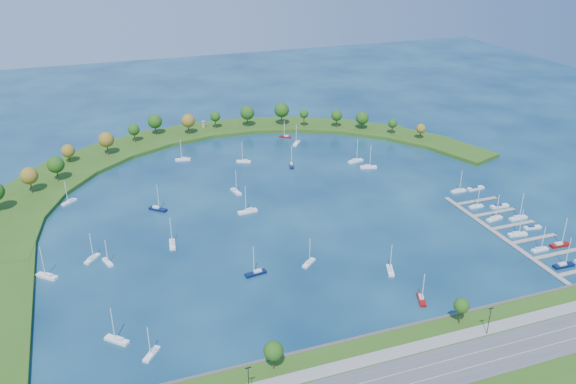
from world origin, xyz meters
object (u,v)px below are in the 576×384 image
object	(u,v)px
harbor_tower	(203,124)
moored_boat_20	(291,165)
moored_boat_4	(158,208)
docked_boat_3	(560,244)
moored_boat_15	(285,136)
docked_boat_5	(532,227)
moored_boat_6	(390,270)
docked_boat_7	(518,217)
moored_boat_7	(355,160)
moored_boat_9	(368,166)
moored_boat_3	(107,261)
moored_boat_10	(117,339)
moored_boat_2	(172,244)
moored_boat_5	(236,191)
docked_boat_2	(540,249)
docked_boat_4	(517,234)
moored_boat_12	(309,262)
moored_boat_13	(69,201)
docked_boat_6	(494,218)
moored_boat_18	(152,353)
docked_boat_0	(564,265)
dock_system	(515,233)
docked_boat_9	(499,206)
docked_boat_8	(476,206)
moored_boat_17	(183,159)
moored_boat_1	(47,275)
moored_boat_11	(92,258)
moored_boat_0	(421,299)
docked_boat_10	(458,190)
moored_boat_19	(248,211)
docked_boat_11	(475,188)
moored_boat_8	(256,272)
moored_boat_16	(244,161)

from	to	relation	value
harbor_tower	moored_boat_20	size ratio (longest dim) A/B	0.36
moored_boat_4	docked_boat_3	xyz separation A→B (m)	(152.22, -90.55, -0.01)
moored_boat_15	docked_boat_5	size ratio (longest dim) A/B	1.35
moored_boat_6	docked_boat_7	xyz separation A→B (m)	(75.91, 19.20, 0.04)
moored_boat_7	docked_boat_3	distance (m)	120.31
moored_boat_9	moored_boat_15	xyz separation A→B (m)	(-25.99, 62.33, -0.06)
moored_boat_3	moored_boat_10	bearing A→B (deg)	-18.31
moored_boat_2	moored_boat_5	bearing A→B (deg)	-34.79
docked_boat_2	docked_boat_4	bearing A→B (deg)	90.10
moored_boat_12	docked_boat_2	size ratio (longest dim) A/B	1.01
moored_boat_13	docked_boat_6	bearing A→B (deg)	114.12
moored_boat_7	moored_boat_10	bearing A→B (deg)	-151.35
moored_boat_18	docked_boat_0	distance (m)	158.73
dock_system	moored_boat_13	bearing A→B (deg)	151.48
moored_boat_6	docked_boat_5	distance (m)	76.53
moored_boat_4	moored_boat_13	distance (m)	44.72
docked_boat_3	docked_boat_9	bearing A→B (deg)	92.58
docked_boat_8	moored_boat_17	bearing A→B (deg)	137.37
moored_boat_1	docked_boat_3	distance (m)	205.76
docked_boat_4	docked_boat_6	bearing A→B (deg)	98.56
moored_boat_4	moored_boat_17	xyz separation A→B (m)	(22.88, 58.62, -0.02)
moored_boat_10	moored_boat_11	distance (m)	55.29
moored_boat_0	moored_boat_10	bearing A→B (deg)	-76.07
docked_boat_5	docked_boat_0	bearing A→B (deg)	-100.22
moored_boat_13	docked_boat_6	xyz separation A→B (m)	(180.51, -83.84, 0.02)
moored_boat_1	moored_boat_15	bearing A→B (deg)	-98.12
moored_boat_9	moored_boat_20	distance (m)	42.16
moored_boat_5	docked_boat_7	distance (m)	133.43
docked_boat_9	docked_boat_10	distance (m)	22.80
moored_boat_17	docked_boat_9	distance (m)	169.96
moored_boat_19	moored_boat_3	bearing A→B (deg)	14.73
docked_boat_2	docked_boat_9	distance (m)	40.40
docked_boat_4	docked_boat_7	size ratio (longest dim) A/B	0.95
dock_system	moored_boat_18	xyz separation A→B (m)	(-158.50, -25.57, 0.53)
moored_boat_19	moored_boat_1	bearing A→B (deg)	11.55
harbor_tower	moored_boat_9	distance (m)	116.79
dock_system	docked_boat_4	size ratio (longest dim) A/B	6.67
docked_boat_4	docked_boat_5	distance (m)	10.91
moored_boat_18	moored_boat_19	world-z (taller)	moored_boat_19
docked_boat_8	docked_boat_10	size ratio (longest dim) A/B	0.92
docked_boat_5	docked_boat_8	world-z (taller)	docked_boat_8
moored_boat_10	docked_boat_2	size ratio (longest dim) A/B	1.15
moored_boat_11	docked_boat_5	distance (m)	187.41
docked_boat_6	docked_boat_11	distance (m)	33.32
harbor_tower	docked_boat_10	size ratio (longest dim) A/B	0.38
docked_boat_6	docked_boat_8	world-z (taller)	docked_boat_6
moored_boat_8	docked_boat_2	size ratio (longest dim) A/B	1.14
moored_boat_16	moored_boat_4	bearing A→B (deg)	63.94
moored_boat_6	docked_boat_3	size ratio (longest dim) A/B	0.89
moored_boat_18	docked_boat_2	bearing A→B (deg)	132.42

